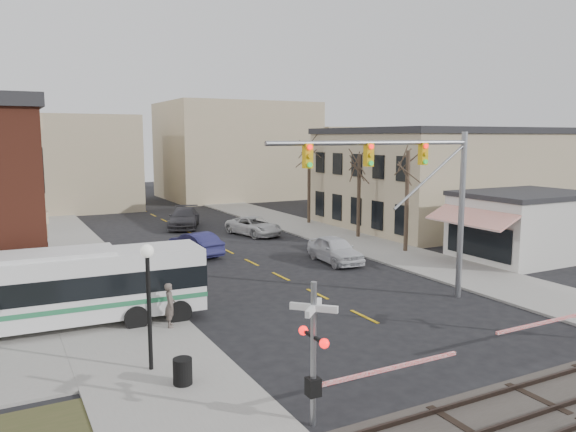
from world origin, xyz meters
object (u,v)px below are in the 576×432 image
object	(u,v)px
pedestrian_near	(170,305)
pedestrian_far	(66,292)
car_d	(184,218)
transit_bus	(53,289)
car_b	(196,244)
car_c	(254,226)
street_lamp	(148,280)
traffic_signal_mast	(416,181)
trash_bin	(183,371)
rr_crossing_west	(327,353)
car_a	(335,249)

from	to	relation	value
pedestrian_near	pedestrian_far	xyz separation A→B (m)	(-3.47, 4.27, -0.08)
car_d	transit_bus	bearing A→B (deg)	-96.32
car_b	car_c	world-z (taller)	car_b
street_lamp	car_d	world-z (taller)	street_lamp
car_c	traffic_signal_mast	bearing A→B (deg)	-106.66
car_c	pedestrian_near	bearing A→B (deg)	-136.42
trash_bin	street_lamp	bearing A→B (deg)	110.37
street_lamp	trash_bin	bearing A→B (deg)	-69.63
pedestrian_near	street_lamp	bearing A→B (deg)	172.44
trash_bin	rr_crossing_west	bearing A→B (deg)	-53.70
trash_bin	pedestrian_near	size ratio (longest dim) A/B	0.46
street_lamp	pedestrian_near	distance (m)	4.72
street_lamp	transit_bus	bearing A→B (deg)	112.28
trash_bin	car_c	bearing A→B (deg)	61.02
traffic_signal_mast	car_d	distance (m)	27.26
trash_bin	pedestrian_near	world-z (taller)	pedestrian_near
rr_crossing_west	car_a	bearing A→B (deg)	56.82
car_d	car_b	bearing A→B (deg)	-81.21
car_a	trash_bin	bearing A→B (deg)	-133.47
car_b	car_d	bearing A→B (deg)	-114.77
rr_crossing_west	car_d	size ratio (longest dim) A/B	0.95
car_b	pedestrian_far	distance (m)	12.79
trash_bin	pedestrian_far	size ratio (longest dim) A/B	0.50
car_a	transit_bus	bearing A→B (deg)	-158.77
street_lamp	car_b	bearing A→B (deg)	66.99
car_a	car_c	distance (m)	11.27
car_a	car_b	size ratio (longest dim) A/B	1.01
car_a	car_d	world-z (taller)	car_d
transit_bus	rr_crossing_west	xyz separation A→B (m)	(5.84, -11.32, 0.23)
rr_crossing_west	transit_bus	bearing A→B (deg)	117.29
transit_bus	trash_bin	size ratio (longest dim) A/B	14.62
transit_bus	car_c	bearing A→B (deg)	45.48
traffic_signal_mast	pedestrian_near	xyz separation A→B (m)	(-10.90, 1.95, -4.74)
transit_bus	traffic_signal_mast	distance (m)	16.07
car_a	pedestrian_near	size ratio (longest dim) A/B	2.64
car_a	car_c	bearing A→B (deg)	95.86
rr_crossing_west	car_c	world-z (taller)	rr_crossing_west
car_a	car_b	world-z (taller)	car_a
rr_crossing_west	trash_bin	bearing A→B (deg)	126.30
car_c	car_a	bearing A→B (deg)	-101.10
traffic_signal_mast	car_a	bearing A→B (deg)	79.94
street_lamp	rr_crossing_west	bearing A→B (deg)	-57.82
car_d	car_a	bearing A→B (deg)	-53.95
pedestrian_near	pedestrian_far	size ratio (longest dim) A/B	1.10
transit_bus	pedestrian_near	bearing A→B (deg)	-25.84
transit_bus	car_d	distance (m)	25.92
trash_bin	car_a	xyz separation A→B (m)	(13.70, 12.71, 0.28)
transit_bus	car_c	distance (m)	23.21
car_c	pedestrian_far	bearing A→B (deg)	-150.78
transit_bus	trash_bin	xyz separation A→B (m)	(2.98, -7.43, -1.21)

